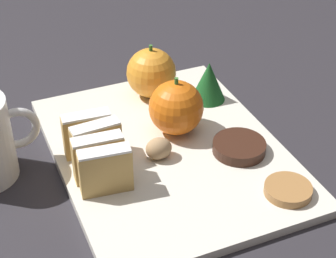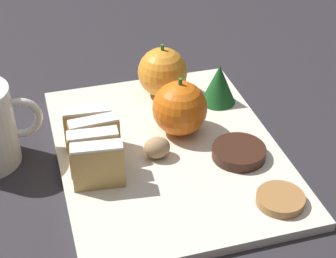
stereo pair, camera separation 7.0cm
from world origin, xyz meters
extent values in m
plane|color=#28262B|center=(0.00, 0.00, 0.00)|extent=(6.00, 6.00, 0.00)
cube|color=silver|center=(0.00, 0.00, 0.01)|extent=(0.28, 0.36, 0.01)
cube|color=tan|center=(-0.10, -0.05, 0.04)|extent=(0.06, 0.03, 0.05)
cube|color=white|center=(-0.10, -0.05, 0.07)|extent=(0.06, 0.03, 0.00)
cube|color=tan|center=(-0.10, -0.02, 0.04)|extent=(0.06, 0.02, 0.05)
cube|color=white|center=(-0.10, -0.02, 0.07)|extent=(0.06, 0.02, 0.00)
cube|color=tan|center=(-0.09, 0.01, 0.04)|extent=(0.06, 0.02, 0.05)
cube|color=white|center=(-0.09, 0.01, 0.07)|extent=(0.06, 0.02, 0.00)
cube|color=tan|center=(-0.10, 0.03, 0.04)|extent=(0.06, 0.02, 0.05)
cube|color=white|center=(-0.10, 0.03, 0.07)|extent=(0.06, 0.02, 0.00)
sphere|color=orange|center=(0.03, 0.13, 0.05)|extent=(0.07, 0.07, 0.07)
cylinder|color=#38702D|center=(0.03, 0.13, 0.09)|extent=(0.01, 0.01, 0.01)
sphere|color=orange|center=(0.03, 0.03, 0.05)|extent=(0.07, 0.07, 0.07)
cylinder|color=#38702D|center=(0.03, 0.03, 0.09)|extent=(0.00, 0.01, 0.01)
ellipsoid|color=tan|center=(-0.02, -0.01, 0.03)|extent=(0.03, 0.03, 0.03)
cylinder|color=#381E14|center=(0.08, -0.04, 0.02)|extent=(0.07, 0.07, 0.01)
cylinder|color=#A3703D|center=(0.09, -0.13, 0.02)|extent=(0.06, 0.06, 0.01)
cone|color=#195623|center=(0.10, 0.09, 0.04)|extent=(0.05, 0.05, 0.06)
torus|color=white|center=(-0.18, 0.05, 0.06)|extent=(0.06, 0.01, 0.06)
camera|label=1|loc=(-0.22, -0.53, 0.44)|focal=60.00mm
camera|label=2|loc=(-0.16, -0.55, 0.44)|focal=60.00mm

